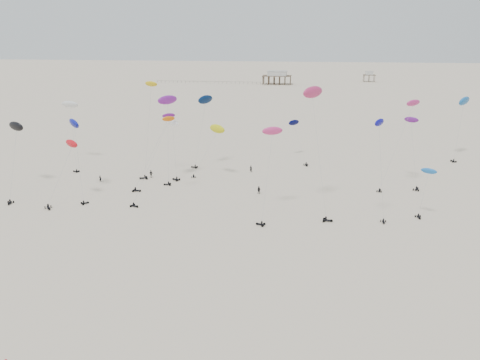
% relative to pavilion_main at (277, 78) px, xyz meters
% --- Properties ---
extents(ground_plane, '(900.00, 900.00, 0.00)m').
position_rel_pavilion_main_xyz_m(ground_plane, '(10.00, -150.00, -4.22)').
color(ground_plane, beige).
extents(pavilion_main, '(21.00, 13.00, 9.80)m').
position_rel_pavilion_main_xyz_m(pavilion_main, '(0.00, 0.00, 0.00)').
color(pavilion_main, brown).
rests_on(pavilion_main, ground).
extents(pavilion_small, '(9.00, 7.00, 8.00)m').
position_rel_pavilion_main_xyz_m(pavilion_small, '(70.00, 30.00, -0.74)').
color(pavilion_small, brown).
rests_on(pavilion_small, ground).
extents(pier_fence, '(80.20, 0.20, 1.50)m').
position_rel_pavilion_main_xyz_m(pier_fence, '(-52.00, -0.00, -3.45)').
color(pier_fence, black).
rests_on(pier_fence, ground).
extents(rig_0, '(5.71, 11.52, 14.28)m').
position_rel_pavilion_main_xyz_m(rig_0, '(-29.05, -260.02, 4.91)').
color(rig_0, black).
rests_on(rig_0, ground).
extents(rig_1, '(4.04, 11.40, 16.85)m').
position_rel_pavilion_main_xyz_m(rig_1, '(49.11, -236.82, 5.18)').
color(rig_1, black).
rests_on(rig_1, ground).
extents(rig_2, '(4.61, 12.24, 18.67)m').
position_rel_pavilion_main_xyz_m(rig_2, '(15.96, -261.01, 9.00)').
color(rig_2, black).
rests_on(rig_2, ground).
extents(rig_3, '(3.66, 3.75, 10.38)m').
position_rel_pavilion_main_xyz_m(rig_3, '(47.14, -259.42, 2.05)').
color(rig_3, black).
rests_on(rig_3, ground).
extents(rig_4, '(7.06, 14.92, 15.39)m').
position_rel_pavilion_main_xyz_m(rig_4, '(20.39, -215.15, 3.27)').
color(rig_4, black).
rests_on(rig_4, ground).
extents(rig_5, '(9.78, 9.02, 21.69)m').
position_rel_pavilion_main_xyz_m(rig_5, '(46.24, -239.48, 12.06)').
color(rig_5, black).
rests_on(rig_5, ground).
extents(rig_6, '(9.37, 17.51, 20.04)m').
position_rel_pavilion_main_xyz_m(rig_6, '(-45.55, -252.09, 8.18)').
color(rig_6, black).
rests_on(rig_6, ground).
extents(rig_7, '(8.20, 13.60, 19.51)m').
position_rel_pavilion_main_xyz_m(rig_7, '(-13.36, -246.41, 4.73)').
color(rig_7, black).
rests_on(rig_7, ground).
extents(rig_8, '(9.34, 5.75, 14.02)m').
position_rel_pavilion_main_xyz_m(rig_8, '(-0.15, -236.96, 7.03)').
color(rig_8, black).
rests_on(rig_8, ground).
extents(rig_9, '(4.79, 6.40, 15.11)m').
position_rel_pavilion_main_xyz_m(rig_9, '(-10.19, -240.03, 5.90)').
color(rig_9, black).
rests_on(rig_9, ground).
extents(rig_10, '(5.17, 9.84, 21.46)m').
position_rel_pavilion_main_xyz_m(rig_10, '(-11.12, -241.11, 13.54)').
color(rig_10, black).
rests_on(rig_10, ground).
extents(rig_11, '(7.82, 13.36, 20.27)m').
position_rel_pavilion_main_xyz_m(rig_11, '(-10.40, -256.73, 4.83)').
color(rig_11, black).
rests_on(rig_11, ground).
extents(rig_12, '(4.85, 7.14, 24.57)m').
position_rel_pavilion_main_xyz_m(rig_12, '(-16.79, -239.78, 9.58)').
color(rig_12, black).
rests_on(rig_12, ground).
extents(rig_13, '(10.55, 15.33, 20.81)m').
position_rel_pavilion_main_xyz_m(rig_13, '(-44.07, -227.36, 10.36)').
color(rig_13, black).
rests_on(rig_13, ground).
extents(rig_14, '(7.50, 14.10, 26.18)m').
position_rel_pavilion_main_xyz_m(rig_14, '(24.55, -255.67, 16.91)').
color(rig_14, black).
rests_on(rig_14, ground).
extents(rig_15, '(7.55, 13.79, 18.99)m').
position_rel_pavilion_main_xyz_m(rig_15, '(69.10, -205.22, 10.98)').
color(rig_15, black).
rests_on(rig_15, ground).
extents(rig_16, '(9.49, 13.91, 18.70)m').
position_rel_pavilion_main_xyz_m(rig_16, '(-29.66, -253.16, 10.02)').
color(rig_16, black).
rests_on(rig_16, ground).
extents(rig_17, '(6.03, 6.59, 20.00)m').
position_rel_pavilion_main_xyz_m(rig_17, '(-4.80, -227.87, 12.34)').
color(rig_17, black).
rests_on(rig_17, ground).
extents(rig_18, '(4.18, 4.67, 20.43)m').
position_rel_pavilion_main_xyz_m(rig_18, '(37.34, -262.41, 10.12)').
color(rig_18, black).
rests_on(rig_18, ground).
extents(spectator_0, '(0.78, 0.61, 1.90)m').
position_rel_pavilion_main_xyz_m(spectator_0, '(-27.92, -246.22, -4.22)').
color(spectator_0, black).
rests_on(spectator_0, ground).
extents(spectator_1, '(1.16, 0.92, 2.07)m').
position_rel_pavilion_main_xyz_m(spectator_1, '(12.72, -249.85, -4.22)').
color(spectator_1, black).
rests_on(spectator_1, ground).
extents(spectator_2, '(1.48, 1.02, 2.28)m').
position_rel_pavilion_main_xyz_m(spectator_2, '(-16.41, -240.88, -4.22)').
color(spectator_2, black).
rests_on(spectator_2, ground).
extents(spectator_3, '(0.84, 0.63, 2.13)m').
position_rel_pavilion_main_xyz_m(spectator_3, '(8.71, -232.34, -4.22)').
color(spectator_3, black).
rests_on(spectator_3, ground).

